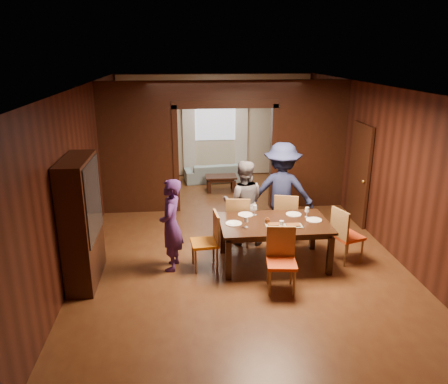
{
  "coord_description": "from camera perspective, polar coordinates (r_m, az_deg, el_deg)",
  "views": [
    {
      "loc": [
        -0.96,
        -7.91,
        3.51
      ],
      "look_at": [
        -0.22,
        -0.4,
        1.05
      ],
      "focal_mm": 35.0,
      "sensor_mm": 36.0,
      "label": 1
    }
  ],
  "objects": [
    {
      "name": "platter_a",
      "position": [
        7.24,
        6.62,
        -4.26
      ],
      "size": [
        0.3,
        0.2,
        0.04
      ],
      "primitive_type": "cube",
      "color": "gray",
      "rests_on": "dining_table"
    },
    {
      "name": "condiment_jar",
      "position": [
        7.28,
        5.7,
        -3.77
      ],
      "size": [
        0.08,
        0.08,
        0.11
      ],
      "primitive_type": null,
      "color": "#502A12",
      "rests_on": "dining_table"
    },
    {
      "name": "chair_far_r",
      "position": [
        8.42,
        8.1,
        -3.2
      ],
      "size": [
        0.55,
        0.55,
        0.97
      ],
      "primitive_type": null,
      "rotation": [
        0.0,
        0.0,
        2.86
      ],
      "color": "#C26C12",
      "rests_on": "floor"
    },
    {
      "name": "sofa",
      "position": [
        12.24,
        -1.07,
        2.63
      ],
      "size": [
        1.8,
        0.87,
        0.51
      ],
      "primitive_type": "imported",
      "rotation": [
        0.0,
        0.0,
        3.25
      ],
      "color": "#8CADB8",
      "rests_on": "floor"
    },
    {
      "name": "plate_far_l",
      "position": [
        7.66,
        2.85,
        -2.96
      ],
      "size": [
        0.27,
        0.27,
        0.01
      ],
      "primitive_type": "cylinder",
      "color": "white",
      "rests_on": "dining_table"
    },
    {
      "name": "room_walls",
      "position": [
        10.04,
        -0.02,
        6.55
      ],
      "size": [
        5.52,
        9.01,
        2.9
      ],
      "color": "black",
      "rests_on": "floor"
    },
    {
      "name": "plate_near",
      "position": [
        7.09,
        7.14,
        -4.87
      ],
      "size": [
        0.27,
        0.27,
        0.01
      ],
      "primitive_type": "cylinder",
      "color": "silver",
      "rests_on": "dining_table"
    },
    {
      "name": "curtain_right",
      "position": [
        12.63,
        2.28,
        7.74
      ],
      "size": [
        0.35,
        0.06,
        2.4
      ],
      "primitive_type": "cube",
      "color": "white",
      "rests_on": "back_wall"
    },
    {
      "name": "chair_left",
      "position": [
        7.3,
        -2.55,
        -6.43
      ],
      "size": [
        0.48,
        0.48,
        0.97
      ],
      "primitive_type": null,
      "rotation": [
        0.0,
        0.0,
        -1.47
      ],
      "color": "orange",
      "rests_on": "floor"
    },
    {
      "name": "tumbler",
      "position": [
        7.11,
        7.52,
        -4.27
      ],
      "size": [
        0.07,
        0.07,
        0.14
      ],
      "primitive_type": "cylinder",
      "color": "silver",
      "rests_on": "dining_table"
    },
    {
      "name": "plate_right",
      "position": [
        7.57,
        11.66,
        -3.59
      ],
      "size": [
        0.27,
        0.27,
        0.01
      ],
      "primitive_type": "cylinder",
      "color": "silver",
      "rests_on": "dining_table"
    },
    {
      "name": "plate_left",
      "position": [
        7.27,
        1.28,
        -4.12
      ],
      "size": [
        0.27,
        0.27,
        0.01
      ],
      "primitive_type": "cylinder",
      "color": "silver",
      "rests_on": "dining_table"
    },
    {
      "name": "dining_table",
      "position": [
        7.54,
        6.51,
        -6.6
      ],
      "size": [
        1.82,
        1.13,
        0.76
      ],
      "primitive_type": "cube",
      "color": "black",
      "rests_on": "floor"
    },
    {
      "name": "plate_far_r",
      "position": [
        7.76,
        9.08,
        -2.88
      ],
      "size": [
        0.27,
        0.27,
        0.01
      ],
      "primitive_type": "cylinder",
      "color": "white",
      "rests_on": "dining_table"
    },
    {
      "name": "wineglass_left",
      "position": [
        7.11,
        2.89,
        -3.95
      ],
      "size": [
        0.08,
        0.08,
        0.18
      ],
      "primitive_type": null,
      "color": "white",
      "rests_on": "dining_table"
    },
    {
      "name": "ceiling",
      "position": [
        7.99,
        1.33,
        13.67
      ],
      "size": [
        5.5,
        9.0,
        0.02
      ],
      "primitive_type": "cube",
      "color": "silver",
      "rests_on": "room_walls"
    },
    {
      "name": "wineglass_far",
      "position": [
        7.64,
        4.06,
        -2.36
      ],
      "size": [
        0.08,
        0.08,
        0.18
      ],
      "primitive_type": null,
      "color": "silver",
      "rests_on": "dining_table"
    },
    {
      "name": "chair_near",
      "position": [
        6.7,
        7.53,
        -8.97
      ],
      "size": [
        0.49,
        0.49,
        0.97
      ],
      "primitive_type": null,
      "rotation": [
        0.0,
        0.0,
        -0.12
      ],
      "color": "red",
      "rests_on": "floor"
    },
    {
      "name": "platter_b",
      "position": [
        7.25,
        9.01,
        -4.32
      ],
      "size": [
        0.3,
        0.2,
        0.04
      ],
      "primitive_type": "cube",
      "color": "gray",
      "rests_on": "dining_table"
    },
    {
      "name": "chair_far_l",
      "position": [
        8.17,
        1.81,
        -3.69
      ],
      "size": [
        0.49,
        0.49,
        0.97
      ],
      "primitive_type": null,
      "rotation": [
        0.0,
        0.0,
        3.02
      ],
      "color": "orange",
      "rests_on": "floor"
    },
    {
      "name": "curtain_left",
      "position": [
        12.52,
        -4.6,
        7.61
      ],
      "size": [
        0.35,
        0.06,
        2.4
      ],
      "primitive_type": "cube",
      "color": "white",
      "rests_on": "back_wall"
    },
    {
      "name": "hutch",
      "position": [
        7.06,
        -18.12,
        -3.71
      ],
      "size": [
        0.4,
        1.2,
        2.0
      ],
      "primitive_type": "cube",
      "color": "black",
      "rests_on": "floor"
    },
    {
      "name": "chair_right",
      "position": [
        7.84,
        15.89,
        -5.37
      ],
      "size": [
        0.56,
        0.56,
        0.97
      ],
      "primitive_type": null,
      "rotation": [
        0.0,
        0.0,
        1.9
      ],
      "color": "#C13712",
      "rests_on": "floor"
    },
    {
      "name": "person_grey",
      "position": [
        8.14,
        2.53,
        -1.39
      ],
      "size": [
        0.85,
        0.7,
        1.61
      ],
      "primitive_type": "imported",
      "rotation": [
        0.0,
        0.0,
        3.02
      ],
      "color": "#5E5C64",
      "rests_on": "floor"
    },
    {
      "name": "serving_bowl",
      "position": [
        7.53,
        7.23,
        -3.18
      ],
      "size": [
        0.36,
        0.36,
        0.09
      ],
      "primitive_type": "imported",
      "color": "black",
      "rests_on": "dining_table"
    },
    {
      "name": "coffee_table",
      "position": [
        11.38,
        -0.39,
        1.15
      ],
      "size": [
        0.8,
        0.5,
        0.4
      ],
      "primitive_type": "cube",
      "color": "black",
      "rests_on": "floor"
    },
    {
      "name": "floor",
      "position": [
        8.71,
        1.19,
        -5.72
      ],
      "size": [
        9.0,
        9.0,
        0.0
      ],
      "primitive_type": "plane",
      "color": "#502916",
      "rests_on": "ground"
    },
    {
      "name": "window_far",
      "position": [
        12.52,
        -1.17,
        9.75
      ],
      "size": [
        1.2,
        0.03,
        1.3
      ],
      "primitive_type": "cube",
      "color": "silver",
      "rests_on": "back_wall"
    },
    {
      "name": "person_navy",
      "position": [
        8.38,
        7.55,
        0.07
      ],
      "size": [
        1.36,
        0.99,
        1.89
      ],
      "primitive_type": "imported",
      "rotation": [
        0.0,
        0.0,
        2.88
      ],
      "color": "#1A2041",
      "rests_on": "floor"
    },
    {
      "name": "wineglass_right",
      "position": [
        7.66,
        10.77,
        -2.61
      ],
      "size": [
        0.08,
        0.08,
        0.18
      ],
      "primitive_type": null,
      "color": "white",
      "rests_on": "dining_table"
    },
    {
      "name": "door_right",
      "position": [
        9.5,
        17.28,
        2.21
      ],
      "size": [
        0.06,
        0.9,
        2.1
      ],
      "primitive_type": "cube",
      "color": "black",
      "rests_on": "floor"
    },
    {
      "name": "person_purple",
      "position": [
        7.22,
        -6.93,
        -4.31
      ],
      "size": [
        0.45,
        0.62,
        1.56
      ],
      "primitive_type": "imported",
      "rotation": [
        0.0,
        0.0,
        -1.72
      ],
      "color": "#432265",
      "rests_on": "floor"
    }
  ]
}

